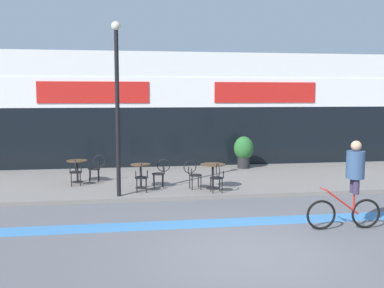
{
  "coord_description": "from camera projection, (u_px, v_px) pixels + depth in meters",
  "views": [
    {
      "loc": [
        -2.34,
        -8.03,
        3.03
      ],
      "look_at": [
        -0.34,
        5.11,
        1.57
      ],
      "focal_mm": 42.0,
      "sensor_mm": 36.0,
      "label": 1
    }
  ],
  "objects": [
    {
      "name": "ground_plane",
      "position": [
        250.0,
        254.0,
        8.57
      ],
      "size": [
        120.0,
        120.0,
        0.0
      ],
      "primitive_type": "plane",
      "color": "#5B5B60"
    },
    {
      "name": "sidewalk_slab",
      "position": [
        192.0,
        180.0,
        15.69
      ],
      "size": [
        40.0,
        5.5,
        0.12
      ],
      "primitive_type": "cube",
      "color": "slate",
      "rests_on": "ground"
    },
    {
      "name": "storefront_facade",
      "position": [
        176.0,
        110.0,
        20.06
      ],
      "size": [
        40.0,
        4.06,
        4.74
      ],
      "color": "silver",
      "rests_on": "ground"
    },
    {
      "name": "bike_lane_stripe",
      "position": [
        225.0,
        222.0,
        10.67
      ],
      "size": [
        36.0,
        0.7,
        0.01
      ],
      "primitive_type": "cube",
      "color": "#3D7AB7",
      "rests_on": "ground"
    },
    {
      "name": "bistro_table_0",
      "position": [
        77.0,
        167.0,
        14.91
      ],
      "size": [
        0.68,
        0.68,
        0.74
      ],
      "color": "black",
      "rests_on": "sidewalk_slab"
    },
    {
      "name": "bistro_table_1",
      "position": [
        141.0,
        171.0,
        13.98
      ],
      "size": [
        0.62,
        0.62,
        0.76
      ],
      "color": "black",
      "rests_on": "sidewalk_slab"
    },
    {
      "name": "bistro_table_2",
      "position": [
        213.0,
        171.0,
        13.92
      ],
      "size": [
        0.77,
        0.77,
        0.77
      ],
      "color": "black",
      "rests_on": "sidewalk_slab"
    },
    {
      "name": "cafe_chair_0_near",
      "position": [
        76.0,
        170.0,
        14.3
      ],
      "size": [
        0.44,
        0.59,
        0.9
      ],
      "rotation": [
        0.0,
        0.0,
        1.69
      ],
      "color": "black",
      "rests_on": "sidewalk_slab"
    },
    {
      "name": "cafe_chair_0_side",
      "position": [
        96.0,
        166.0,
        15.01
      ],
      "size": [
        0.58,
        0.42,
        0.9
      ],
      "rotation": [
        0.0,
        0.0,
        3.1
      ],
      "color": "black",
      "rests_on": "sidewalk_slab"
    },
    {
      "name": "cafe_chair_1_near",
      "position": [
        141.0,
        175.0,
        13.37
      ],
      "size": [
        0.4,
        0.58,
        0.9
      ],
      "rotation": [
        0.0,
        0.0,
        1.56
      ],
      "color": "black",
      "rests_on": "sidewalk_slab"
    },
    {
      "name": "cafe_chair_1_side",
      "position": [
        161.0,
        171.0,
        14.08
      ],
      "size": [
        0.58,
        0.41,
        0.9
      ],
      "rotation": [
        0.0,
        0.0,
        3.16
      ],
      "color": "black",
      "rests_on": "sidewalk_slab"
    },
    {
      "name": "cafe_chair_2_near",
      "position": [
        217.0,
        176.0,
        13.31
      ],
      "size": [
        0.42,
        0.58,
        0.9
      ],
      "rotation": [
        0.0,
        0.0,
        1.62
      ],
      "color": "black",
      "rests_on": "sidewalk_slab"
    },
    {
      "name": "cafe_chair_2_side",
      "position": [
        193.0,
        173.0,
        13.82
      ],
      "size": [
        0.6,
        0.45,
        0.9
      ],
      "rotation": [
        0.0,
        0.0,
        0.12
      ],
      "color": "black",
      "rests_on": "sidewalk_slab"
    },
    {
      "name": "planter_pot",
      "position": [
        244.0,
        150.0,
        17.77
      ],
      "size": [
        0.78,
        0.78,
        1.27
      ],
      "color": "#232326",
      "rests_on": "sidewalk_slab"
    },
    {
      "name": "lamp_post",
      "position": [
        117.0,
        96.0,
        12.64
      ],
      "size": [
        0.26,
        0.26,
        4.93
      ],
      "color": "black",
      "rests_on": "sidewalk_slab"
    },
    {
      "name": "cyclist_0",
      "position": [
        352.0,
        179.0,
        10.07
      ],
      "size": [
        1.73,
        0.49,
        2.01
      ],
      "rotation": [
        0.0,
        0.0,
        3.09
      ],
      "color": "black",
      "rests_on": "ground"
    }
  ]
}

